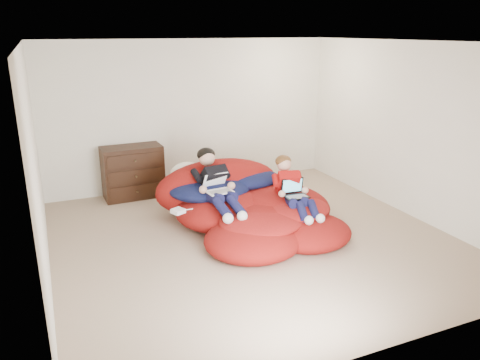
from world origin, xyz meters
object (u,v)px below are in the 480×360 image
at_px(beanbag_pile, 250,208).
at_px(dresser, 133,172).
at_px(laptop_white, 218,186).
at_px(younger_boy, 292,186).
at_px(laptop_black, 294,192).
at_px(older_boy, 215,181).

bearing_deg(beanbag_pile, dresser, 124.64).
relative_size(beanbag_pile, laptop_white, 6.13).
relative_size(dresser, younger_boy, 0.94).
relative_size(laptop_white, laptop_black, 1.19).
height_order(beanbag_pile, laptop_white, beanbag_pile).
height_order(younger_boy, laptop_white, younger_boy).
bearing_deg(dresser, younger_boy, -51.02).
distance_m(older_boy, laptop_white, 0.11).
distance_m(laptop_white, laptop_black, 1.04).
xyz_separation_m(beanbag_pile, older_boy, (-0.46, 0.13, 0.41)).
height_order(beanbag_pile, younger_boy, younger_boy).
bearing_deg(older_boy, beanbag_pile, -15.57).
height_order(older_boy, younger_boy, older_boy).
bearing_deg(laptop_black, laptop_white, 155.79).
distance_m(beanbag_pile, older_boy, 0.63).
height_order(older_boy, laptop_white, older_boy).
bearing_deg(dresser, laptop_black, -51.94).
bearing_deg(dresser, laptop_white, -66.05).
bearing_deg(younger_boy, laptop_black, -90.00).
bearing_deg(younger_boy, older_boy, 154.22).
relative_size(dresser, laptop_black, 2.94).
bearing_deg(younger_boy, dresser, 128.98).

